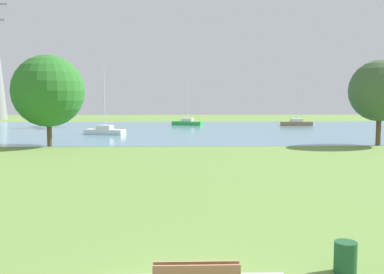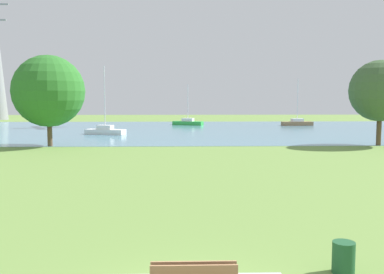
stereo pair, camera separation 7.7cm
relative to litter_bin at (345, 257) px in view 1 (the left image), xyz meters
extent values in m
plane|color=olive|center=(-3.81, 20.25, -0.40)|extent=(160.00, 160.00, 0.00)
cube|color=#8E6744|center=(-3.81, -1.65, 0.37)|extent=(1.80, 0.05, 0.44)
cylinder|color=#1E512D|center=(0.00, 0.00, 0.00)|extent=(0.56, 0.56, 0.80)
cube|color=#578BA2|center=(-3.81, 48.25, -0.39)|extent=(140.00, 40.00, 0.02)
cube|color=white|center=(-13.00, 41.17, -0.08)|extent=(5.03, 2.81, 0.60)
cube|color=white|center=(-13.00, 41.17, 0.47)|extent=(2.04, 1.57, 0.50)
cylinder|color=silver|center=(-13.00, 41.17, 3.96)|extent=(0.10, 0.10, 7.48)
cube|color=green|center=(-2.79, 58.44, -0.08)|extent=(5.02, 3.04, 0.60)
cube|color=white|center=(-2.79, 58.44, 0.47)|extent=(2.07, 1.65, 0.50)
cylinder|color=silver|center=(-2.79, 58.44, 3.17)|extent=(0.10, 0.10, 5.91)
cube|color=brown|center=(14.41, 56.93, -0.08)|extent=(4.93, 1.97, 0.60)
cube|color=white|center=(14.41, 56.93, 0.47)|extent=(1.90, 1.28, 0.50)
cylinder|color=silver|center=(14.41, 56.93, 3.60)|extent=(0.10, 0.10, 6.77)
cylinder|color=brown|center=(-15.86, 28.81, 0.96)|extent=(0.44, 0.44, 2.72)
sphere|color=#2C7128|center=(-15.86, 28.81, 4.58)|extent=(6.44, 6.44, 6.44)
cylinder|color=brown|center=(14.19, 28.56, 1.13)|extent=(0.44, 0.44, 3.06)
sphere|color=#3E5C35|center=(14.19, 28.56, 4.62)|extent=(5.59, 5.59, 5.59)
camera|label=1|loc=(-4.17, -10.34, 3.99)|focal=40.32mm
camera|label=2|loc=(-4.09, -10.34, 3.99)|focal=40.32mm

